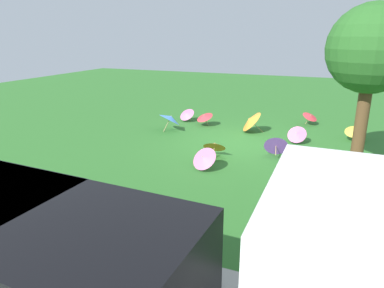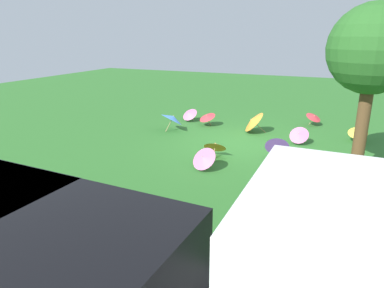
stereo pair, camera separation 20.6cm
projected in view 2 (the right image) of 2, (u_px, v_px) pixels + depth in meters
name	position (u px, v px, depth m)	size (l,w,h in m)	color
ground	(243.00, 144.00, 11.21)	(40.00, 40.00, 0.00)	#2D6B28
park_bench	(359.00, 230.00, 5.45)	(1.60, 0.49, 0.90)	brown
shade_tree	(373.00, 51.00, 7.73)	(2.02, 2.02, 4.09)	brown
parasol_yellow_0	(358.00, 131.00, 11.34)	(0.68, 0.67, 0.54)	tan
parasol_blue_0	(173.00, 118.00, 12.62)	(1.17, 1.16, 0.77)	tan
parasol_pink_0	(189.00, 114.00, 14.04)	(0.76, 0.72, 0.56)	tan
parasol_orange_0	(215.00, 146.00, 9.97)	(0.73, 0.68, 0.58)	tan
parasol_purple_0	(277.00, 145.00, 10.03)	(0.75, 0.65, 0.67)	tan
parasol_red_0	(314.00, 117.00, 13.36)	(0.77, 0.78, 0.53)	tan
parasol_pink_1	(299.00, 134.00, 11.11)	(0.67, 0.66, 0.60)	tan
parasol_orange_1	(253.00, 121.00, 12.38)	(0.97, 1.07, 0.82)	tan
parasol_pink_2	(203.00, 158.00, 8.98)	(0.80, 0.73, 0.62)	tan
parasol_red_1	(207.00, 116.00, 13.33)	(0.87, 0.86, 0.57)	tan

